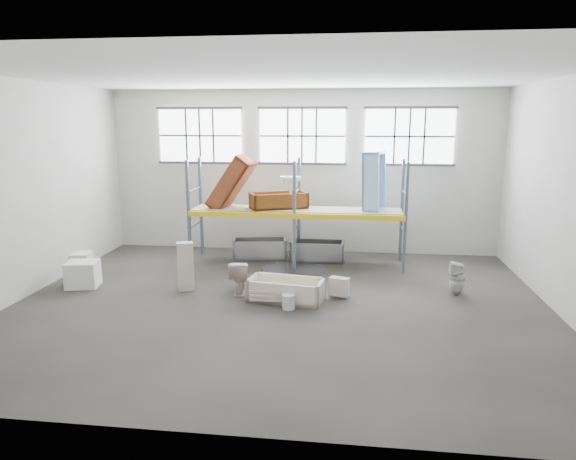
% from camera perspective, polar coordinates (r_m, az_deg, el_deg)
% --- Properties ---
extents(floor, '(12.00, 10.00, 0.10)m').
position_cam_1_polar(floor, '(11.81, -0.92, -8.42)').
color(floor, '#49433E').
rests_on(floor, ground).
extents(ceiling, '(12.00, 10.00, 0.10)m').
position_cam_1_polar(ceiling, '(11.11, -1.01, 17.06)').
color(ceiling, silver).
rests_on(ceiling, ground).
extents(wall_back, '(12.00, 0.10, 5.00)m').
position_cam_1_polar(wall_back, '(16.16, 1.58, 6.44)').
color(wall_back, '#B0ADA3').
rests_on(wall_back, ground).
extents(wall_front, '(12.00, 0.10, 5.00)m').
position_cam_1_polar(wall_front, '(6.31, -7.44, -2.55)').
color(wall_front, '#BAB8AE').
rests_on(wall_front, ground).
extents(wall_left, '(0.10, 10.00, 5.00)m').
position_cam_1_polar(wall_left, '(13.43, -27.51, 3.94)').
color(wall_left, '#A9A79D').
rests_on(wall_left, ground).
extents(wall_right, '(0.10, 10.00, 5.00)m').
position_cam_1_polar(wall_right, '(11.94, 29.19, 2.92)').
color(wall_right, '#A19E95').
rests_on(wall_right, ground).
extents(window_left, '(2.60, 0.04, 1.60)m').
position_cam_1_polar(window_left, '(16.60, -9.68, 10.23)').
color(window_left, white).
rests_on(window_left, wall_back).
extents(window_mid, '(2.60, 0.04, 1.60)m').
position_cam_1_polar(window_mid, '(15.98, 1.56, 10.33)').
color(window_mid, white).
rests_on(window_mid, wall_back).
extents(window_right, '(2.60, 0.04, 1.60)m').
position_cam_1_polar(window_right, '(15.99, 13.23, 10.02)').
color(window_right, white).
rests_on(window_right, wall_back).
extents(rack_upright_la, '(0.08, 0.08, 3.00)m').
position_cam_1_polar(rack_upright_la, '(14.81, -10.91, 1.80)').
color(rack_upright_la, slate).
rests_on(rack_upright_la, floor).
extents(rack_upright_lb, '(0.08, 0.08, 3.00)m').
position_cam_1_polar(rack_upright_lb, '(15.94, -9.59, 2.57)').
color(rack_upright_lb, slate).
rests_on(rack_upright_lb, floor).
extents(rack_upright_ma, '(0.08, 0.08, 3.00)m').
position_cam_1_polar(rack_upright_ma, '(14.18, 0.70, 1.57)').
color(rack_upright_ma, slate).
rests_on(rack_upright_ma, floor).
extents(rack_upright_mb, '(0.08, 0.08, 3.00)m').
position_cam_1_polar(rack_upright_mb, '(15.35, 1.21, 2.38)').
color(rack_upright_mb, slate).
rests_on(rack_upright_mb, floor).
extents(rack_upright_ra, '(0.08, 0.08, 3.00)m').
position_cam_1_polar(rack_upright_ra, '(14.17, 12.86, 1.25)').
color(rack_upright_ra, slate).
rests_on(rack_upright_ra, floor).
extents(rack_upright_rb, '(0.08, 0.08, 3.00)m').
position_cam_1_polar(rack_upright_rb, '(15.34, 12.43, 2.09)').
color(rack_upright_rb, slate).
rests_on(rack_upright_rb, floor).
extents(rack_beam_front, '(6.00, 0.10, 0.14)m').
position_cam_1_polar(rack_beam_front, '(14.18, 0.70, 1.57)').
color(rack_beam_front, yellow).
rests_on(rack_beam_front, floor).
extents(rack_beam_back, '(6.00, 0.10, 0.14)m').
position_cam_1_polar(rack_beam_back, '(15.35, 1.21, 2.38)').
color(rack_beam_back, yellow).
rests_on(rack_beam_back, floor).
extents(shelf_deck, '(5.90, 1.10, 0.03)m').
position_cam_1_polar(shelf_deck, '(14.75, 0.97, 2.29)').
color(shelf_deck, gray).
rests_on(shelf_deck, floor).
extents(wet_patch, '(1.80, 1.80, 0.00)m').
position_cam_1_polar(wet_patch, '(14.34, 0.60, -4.48)').
color(wet_patch, black).
rests_on(wet_patch, floor).
extents(bathtub_beige, '(1.81, 1.05, 0.50)m').
position_cam_1_polar(bathtub_beige, '(11.97, -0.23, -6.61)').
color(bathtub_beige, beige).
rests_on(bathtub_beige, floor).
extents(cistern_spare, '(0.49, 0.35, 0.43)m').
position_cam_1_polar(cistern_spare, '(12.16, 5.68, -6.22)').
color(cistern_spare, beige).
rests_on(cistern_spare, bathtub_beige).
extents(sink_in_tub, '(0.58, 0.58, 0.15)m').
position_cam_1_polar(sink_in_tub, '(12.17, 2.52, -6.76)').
color(sink_in_tub, beige).
rests_on(sink_in_tub, bathtub_beige).
extents(toilet_beige, '(0.56, 0.84, 0.80)m').
position_cam_1_polar(toilet_beige, '(12.52, -5.42, -5.10)').
color(toilet_beige, beige).
rests_on(toilet_beige, floor).
extents(cistern_tall, '(0.45, 0.37, 1.20)m').
position_cam_1_polar(cistern_tall, '(12.81, -11.23, -3.95)').
color(cistern_tall, beige).
rests_on(cistern_tall, floor).
extents(toilet_white, '(0.37, 0.36, 0.80)m').
position_cam_1_polar(toilet_white, '(12.95, 18.19, -5.08)').
color(toilet_white, silver).
rests_on(toilet_white, floor).
extents(steel_tub_left, '(1.68, 1.00, 0.58)m').
position_cam_1_polar(steel_tub_left, '(15.56, -3.13, -2.06)').
color(steel_tub_left, '#B5B8BC').
rests_on(steel_tub_left, floor).
extents(steel_tub_right, '(1.57, 0.74, 0.57)m').
position_cam_1_polar(steel_tub_right, '(15.31, 3.26, -2.31)').
color(steel_tub_right, '#939599').
rests_on(steel_tub_right, floor).
extents(rust_tub_flat, '(1.77, 1.33, 0.45)m').
position_cam_1_polar(rust_tub_flat, '(14.85, -1.05, 3.29)').
color(rust_tub_flat, '#7F4209').
rests_on(rust_tub_flat, shelf_deck).
extents(rust_tub_tilted, '(1.47, 0.99, 1.67)m').
position_cam_1_polar(rust_tub_tilted, '(14.94, -6.26, 5.12)').
color(rust_tub_tilted, maroon).
rests_on(rust_tub_tilted, shelf_deck).
extents(sink_on_shelf, '(0.61, 0.48, 0.52)m').
position_cam_1_polar(sink_on_shelf, '(14.30, 0.28, 4.07)').
color(sink_on_shelf, white).
rests_on(sink_on_shelf, rust_tub_flat).
extents(blue_tub_upright, '(0.74, 0.90, 1.67)m').
position_cam_1_polar(blue_tub_upright, '(14.65, 9.46, 5.28)').
color(blue_tub_upright, '#90BEEE').
rests_on(blue_tub_upright, shelf_deck).
extents(bucket, '(0.34, 0.34, 0.33)m').
position_cam_1_polar(bucket, '(11.47, 0.05, -7.92)').
color(bucket, beige).
rests_on(bucket, floor).
extents(carton_near, '(0.85, 0.77, 0.64)m').
position_cam_1_polar(carton_near, '(13.88, -21.71, -4.55)').
color(carton_near, white).
rests_on(carton_near, floor).
extents(carton_far, '(0.69, 0.69, 0.49)m').
position_cam_1_polar(carton_far, '(15.43, -21.99, -3.23)').
color(carton_far, white).
rests_on(carton_far, floor).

